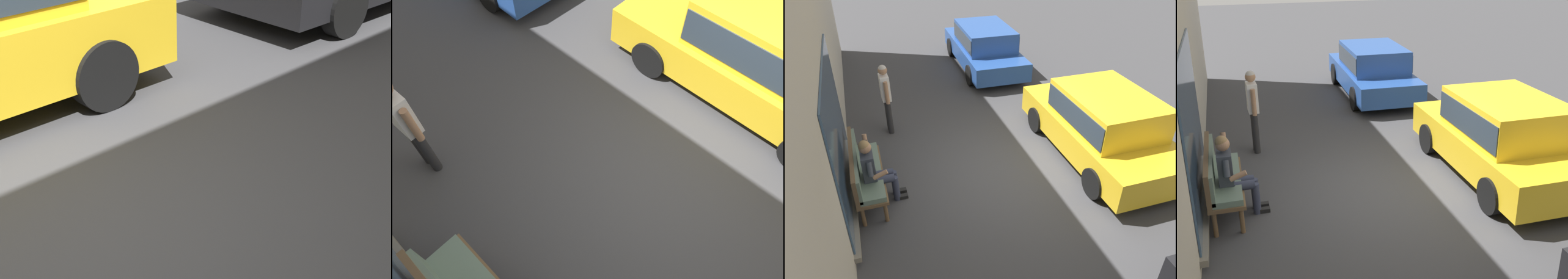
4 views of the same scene
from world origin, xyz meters
The scene contains 3 objects.
ground_plane centered at (0.00, 0.00, 0.00)m, with size 60.00×60.00×0.00m, color #38383A.
parked_car_mid centered at (-0.04, -2.12, 0.83)m, with size 4.19×1.93×1.54m.
pedestrian_standing centered at (2.44, 2.15, 1.02)m, with size 0.55×0.22×1.73m.
Camera 2 is at (-0.95, 2.60, 4.65)m, focal length 35.00 mm.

